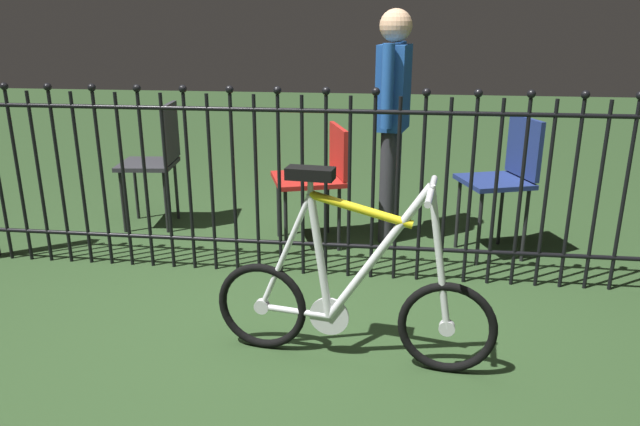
{
  "coord_description": "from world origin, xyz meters",
  "views": [
    {
      "loc": [
        0.55,
        -2.55,
        1.46
      ],
      "look_at": [
        0.19,
        0.21,
        0.55
      ],
      "focal_mm": 33.38,
      "sensor_mm": 36.0,
      "label": 1
    }
  ],
  "objects_px": {
    "chair_red": "(319,172)",
    "chair_navy": "(506,172)",
    "chair_charcoal": "(158,154)",
    "person_visitor": "(393,109)",
    "bicycle": "(351,296)"
  },
  "relations": [
    {
      "from": "chair_red",
      "to": "person_visitor",
      "type": "relative_size",
      "value": 0.52
    },
    {
      "from": "bicycle",
      "to": "chair_navy",
      "type": "distance_m",
      "value": 1.66
    },
    {
      "from": "bicycle",
      "to": "person_visitor",
      "type": "distance_m",
      "value": 1.71
    },
    {
      "from": "chair_red",
      "to": "chair_navy",
      "type": "bearing_deg",
      "value": -2.21
    },
    {
      "from": "chair_red",
      "to": "chair_navy",
      "type": "relative_size",
      "value": 0.9
    },
    {
      "from": "bicycle",
      "to": "chair_charcoal",
      "type": "relative_size",
      "value": 1.39
    },
    {
      "from": "chair_navy",
      "to": "person_visitor",
      "type": "relative_size",
      "value": 0.58
    },
    {
      "from": "bicycle",
      "to": "person_visitor",
      "type": "xyz_separation_m",
      "value": [
        0.14,
        1.6,
        0.59
      ]
    },
    {
      "from": "bicycle",
      "to": "chair_red",
      "type": "bearing_deg",
      "value": 102.75
    },
    {
      "from": "chair_navy",
      "to": "person_visitor",
      "type": "xyz_separation_m",
      "value": [
        -0.72,
        0.2,
        0.35
      ]
    },
    {
      "from": "bicycle",
      "to": "person_visitor",
      "type": "relative_size",
      "value": 0.82
    },
    {
      "from": "chair_charcoal",
      "to": "person_visitor",
      "type": "height_order",
      "value": "person_visitor"
    },
    {
      "from": "chair_navy",
      "to": "chair_red",
      "type": "bearing_deg",
      "value": 177.79
    },
    {
      "from": "bicycle",
      "to": "chair_red",
      "type": "relative_size",
      "value": 1.56
    },
    {
      "from": "chair_red",
      "to": "chair_charcoal",
      "type": "bearing_deg",
      "value": 169.96
    }
  ]
}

